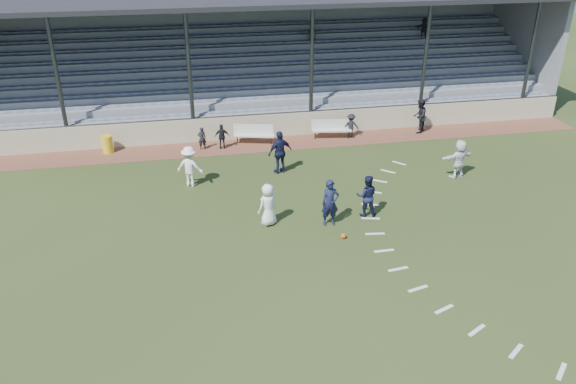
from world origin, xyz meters
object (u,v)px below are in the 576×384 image
(trash_bin, at_px, (107,144))
(official, at_px, (420,116))
(football, at_px, (343,236))
(bench_right, at_px, (331,127))
(player_navy_lead, at_px, (330,203))
(player_white_lead, at_px, (268,205))
(bench_left, at_px, (254,132))

(trash_bin, bearing_deg, official, -1.06)
(football, relative_size, official, 0.11)
(bench_right, relative_size, trash_bin, 2.46)
(trash_bin, relative_size, official, 0.47)
(trash_bin, relative_size, player_navy_lead, 0.46)
(trash_bin, height_order, player_white_lead, player_white_lead)
(bench_right, height_order, official, official)
(bench_left, bearing_deg, bench_right, 14.49)
(bench_right, relative_size, official, 1.15)
(bench_right, relative_size, player_navy_lead, 1.14)
(player_white_lead, relative_size, player_navy_lead, 0.91)
(trash_bin, distance_m, player_navy_lead, 12.35)
(football, bearing_deg, trash_bin, 131.91)
(bench_left, xyz_separation_m, football, (1.82, -9.72, -0.49))
(player_white_lead, bearing_deg, official, -167.12)
(bench_right, height_order, player_navy_lead, player_navy_lead)
(football, distance_m, player_white_lead, 2.97)
(trash_bin, bearing_deg, player_white_lead, -52.43)
(bench_right, bearing_deg, trash_bin, -172.26)
(official, bearing_deg, bench_left, -54.92)
(player_white_lead, height_order, player_navy_lead, player_navy_lead)
(player_navy_lead, xyz_separation_m, official, (7.08, 8.52, 0.01))
(bench_right, xyz_separation_m, player_white_lead, (-4.60, -8.18, 0.23))
(player_white_lead, bearing_deg, bench_right, -147.43)
(bench_left, bearing_deg, player_navy_lead, -64.78)
(player_navy_lead, bearing_deg, football, -79.26)
(bench_right, bearing_deg, player_white_lead, -110.70)
(football, distance_m, player_navy_lead, 1.35)
(bench_left, bearing_deg, official, 13.89)
(player_white_lead, bearing_deg, trash_bin, -80.50)
(football, distance_m, official, 11.81)
(bench_left, xyz_separation_m, bench_right, (3.98, -0.02, 0.00))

